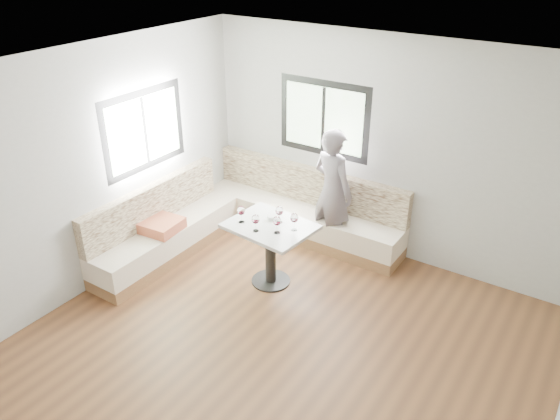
# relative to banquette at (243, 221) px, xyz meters

# --- Properties ---
(room) EXTENTS (5.01, 5.01, 2.81)m
(room) POSITION_rel_banquette_xyz_m (1.51, -1.54, 1.08)
(room) COLOR brown
(room) RESTS_ON ground
(banquette) EXTENTS (2.90, 2.80, 0.95)m
(banquette) POSITION_rel_banquette_xyz_m (0.00, 0.00, 0.00)
(banquette) COLOR #936945
(banquette) RESTS_ON ground
(table) EXTENTS (1.03, 0.84, 0.79)m
(table) POSITION_rel_banquette_xyz_m (0.82, -0.55, 0.26)
(table) COLOR black
(table) RESTS_ON ground
(person) EXTENTS (0.70, 0.56, 1.68)m
(person) POSITION_rel_banquette_xyz_m (1.05, 0.53, 0.51)
(person) COLOR slate
(person) RESTS_ON ground
(olive_ramekin) EXTENTS (0.11, 0.11, 0.04)m
(olive_ramekin) POSITION_rel_banquette_xyz_m (0.75, -0.42, 0.48)
(olive_ramekin) COLOR white
(olive_ramekin) RESTS_ON table
(wine_glass_a) EXTENTS (0.09, 0.09, 0.21)m
(wine_glass_a) POSITION_rel_banquette_xyz_m (0.51, -0.68, 0.60)
(wine_glass_a) COLOR white
(wine_glass_a) RESTS_ON table
(wine_glass_b) EXTENTS (0.09, 0.09, 0.21)m
(wine_glass_b) POSITION_rel_banquette_xyz_m (0.77, -0.76, 0.60)
(wine_glass_b) COLOR white
(wine_glass_b) RESTS_ON table
(wine_glass_c) EXTENTS (0.09, 0.09, 0.21)m
(wine_glass_c) POSITION_rel_banquette_xyz_m (0.99, -0.66, 0.60)
(wine_glass_c) COLOR white
(wine_glass_c) RESTS_ON table
(wine_glass_d) EXTENTS (0.09, 0.09, 0.21)m
(wine_glass_d) POSITION_rel_banquette_xyz_m (0.88, -0.44, 0.60)
(wine_glass_d) COLOR white
(wine_glass_d) RESTS_ON table
(wine_glass_e) EXTENTS (0.09, 0.09, 0.21)m
(wine_glass_e) POSITION_rel_banquette_xyz_m (1.11, -0.49, 0.60)
(wine_glass_e) COLOR white
(wine_glass_e) RESTS_ON table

